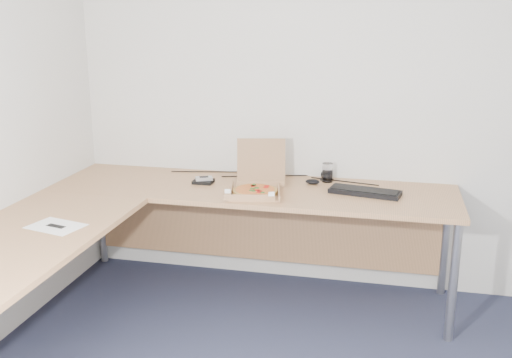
% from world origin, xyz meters
% --- Properties ---
extents(room_shell, '(3.50, 3.50, 2.50)m').
position_xyz_m(room_shell, '(0.00, 0.00, 1.25)').
color(room_shell, silver).
rests_on(room_shell, ground).
extents(desk, '(2.50, 2.20, 0.73)m').
position_xyz_m(desk, '(-0.82, 0.97, 0.70)').
color(desk, tan).
rests_on(desk, ground).
extents(pizza_box, '(0.30, 0.35, 0.30)m').
position_xyz_m(pizza_box, '(-0.45, 1.27, 0.77)').
color(pizza_box, '#AA7C55').
rests_on(pizza_box, desk).
extents(drinking_glass, '(0.07, 0.07, 0.12)m').
position_xyz_m(drinking_glass, '(-0.06, 1.64, 0.79)').
color(drinking_glass, white).
rests_on(drinking_glass, desk).
extents(keyboard, '(0.44, 0.23, 0.03)m').
position_xyz_m(keyboard, '(0.19, 1.41, 0.74)').
color(keyboard, black).
rests_on(keyboard, desk).
extents(mouse, '(0.10, 0.08, 0.03)m').
position_xyz_m(mouse, '(-0.15, 1.56, 0.75)').
color(mouse, black).
rests_on(mouse, desk).
extents(wallet, '(0.12, 0.10, 0.02)m').
position_xyz_m(wallet, '(-0.83, 1.43, 0.74)').
color(wallet, black).
rests_on(wallet, desk).
extents(phone, '(0.12, 0.09, 0.02)m').
position_xyz_m(phone, '(-0.82, 1.43, 0.76)').
color(phone, '#B2B5BA').
rests_on(phone, wallet).
extents(paper_sheet, '(0.31, 0.25, 0.00)m').
position_xyz_m(paper_sheet, '(-1.31, 0.49, 0.73)').
color(paper_sheet, white).
rests_on(paper_sheet, desk).
extents(dome_speaker, '(0.09, 0.09, 0.08)m').
position_xyz_m(dome_speaker, '(-0.07, 1.68, 0.77)').
color(dome_speaker, black).
rests_on(dome_speaker, desk).
extents(cable_bundle, '(0.67, 0.14, 0.01)m').
position_xyz_m(cable_bundle, '(-0.46, 1.68, 0.73)').
color(cable_bundle, black).
rests_on(cable_bundle, desk).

